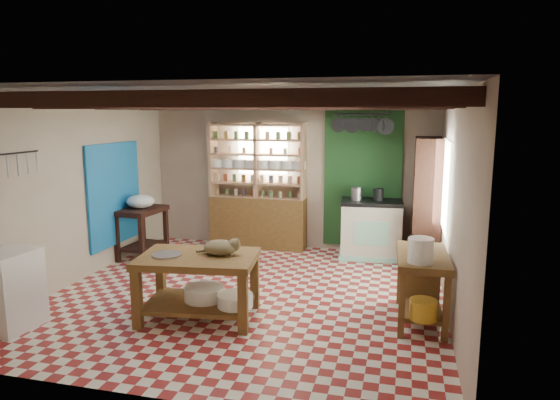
% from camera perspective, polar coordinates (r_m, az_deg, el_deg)
% --- Properties ---
extents(floor, '(5.00, 5.00, 0.02)m').
position_cam_1_polar(floor, '(6.70, -3.72, -10.80)').
color(floor, maroon).
rests_on(floor, ground).
extents(ceiling, '(5.00, 5.00, 0.02)m').
position_cam_1_polar(ceiling, '(6.27, -4.00, 12.10)').
color(ceiling, '#434448').
rests_on(ceiling, wall_back).
extents(wall_back, '(5.00, 0.04, 2.60)m').
position_cam_1_polar(wall_back, '(8.74, 1.23, 2.97)').
color(wall_back, '#C0AE9A').
rests_on(wall_back, floor).
extents(wall_front, '(5.00, 0.04, 2.60)m').
position_cam_1_polar(wall_front, '(4.11, -14.76, -5.36)').
color(wall_front, '#C0AE9A').
rests_on(wall_front, floor).
extents(wall_left, '(0.04, 5.00, 2.60)m').
position_cam_1_polar(wall_left, '(7.51, -22.31, 1.07)').
color(wall_left, '#C0AE9A').
rests_on(wall_left, floor).
extents(wall_right, '(0.04, 5.00, 2.60)m').
position_cam_1_polar(wall_right, '(6.07, 19.18, -0.68)').
color(wall_right, '#C0AE9A').
rests_on(wall_right, floor).
extents(ceiling_beams, '(5.00, 3.80, 0.15)m').
position_cam_1_polar(ceiling_beams, '(6.27, -3.98, 11.01)').
color(ceiling_beams, black).
rests_on(ceiling_beams, ceiling).
extents(blue_wall_patch, '(0.04, 1.40, 1.60)m').
position_cam_1_polar(blue_wall_patch, '(8.26, -18.36, 0.65)').
color(blue_wall_patch, '#1970BC').
rests_on(blue_wall_patch, wall_left).
extents(green_wall_patch, '(1.30, 0.04, 2.30)m').
position_cam_1_polar(green_wall_patch, '(8.53, 9.40, 2.33)').
color(green_wall_patch, '#1C481F').
rests_on(green_wall_patch, wall_back).
extents(window_back, '(0.90, 0.02, 0.80)m').
position_cam_1_polar(window_back, '(8.81, -1.97, 5.64)').
color(window_back, silver).
rests_on(window_back, wall_back).
extents(window_right, '(0.02, 1.30, 1.20)m').
position_cam_1_polar(window_right, '(7.04, 18.40, 1.59)').
color(window_right, silver).
rests_on(window_right, wall_right).
extents(utensil_rail, '(0.06, 0.90, 0.28)m').
position_cam_1_polar(utensil_rail, '(6.50, -28.42, 3.62)').
color(utensil_rail, black).
rests_on(utensil_rail, wall_left).
extents(pot_rack, '(0.86, 0.12, 0.36)m').
position_cam_1_polar(pot_rack, '(8.04, 9.33, 8.52)').
color(pot_rack, black).
rests_on(pot_rack, ceiling).
extents(shelving_unit, '(1.70, 0.34, 2.20)m').
position_cam_1_polar(shelving_unit, '(8.73, -2.58, 1.63)').
color(shelving_unit, tan).
rests_on(shelving_unit, floor).
extents(tall_rack, '(0.40, 0.86, 2.00)m').
position_cam_1_polar(tall_rack, '(7.88, 16.40, -0.41)').
color(tall_rack, black).
rests_on(tall_rack, floor).
extents(work_table, '(1.43, 1.05, 0.75)m').
position_cam_1_polar(work_table, '(5.93, -9.28, -9.75)').
color(work_table, brown).
rests_on(work_table, floor).
extents(stove, '(1.03, 0.74, 0.96)m').
position_cam_1_polar(stove, '(8.34, 10.35, -3.27)').
color(stove, beige).
rests_on(stove, floor).
extents(prep_table, '(0.63, 0.86, 0.83)m').
position_cam_1_polar(prep_table, '(8.50, -15.47, -3.65)').
color(prep_table, black).
rests_on(prep_table, floor).
extents(white_cabinet, '(0.53, 0.62, 0.88)m').
position_cam_1_polar(white_cabinet, '(6.32, -28.49, -9.02)').
color(white_cabinet, white).
rests_on(white_cabinet, floor).
extents(right_counter, '(0.59, 1.13, 0.80)m').
position_cam_1_polar(right_counter, '(5.98, 15.84, -9.62)').
color(right_counter, brown).
rests_on(right_counter, floor).
extents(cat, '(0.46, 0.40, 0.17)m').
position_cam_1_polar(cat, '(5.77, -6.88, -5.41)').
color(cat, olive).
rests_on(cat, work_table).
extents(steel_tray, '(0.38, 0.38, 0.02)m').
position_cam_1_polar(steel_tray, '(5.87, -12.82, -6.12)').
color(steel_tray, '#AEAEB6').
rests_on(steel_tray, work_table).
extents(basin_large, '(0.52, 0.52, 0.16)m').
position_cam_1_polar(basin_large, '(6.00, -8.65, -10.49)').
color(basin_large, white).
rests_on(basin_large, work_table).
extents(basin_small, '(0.46, 0.46, 0.14)m').
position_cam_1_polar(basin_small, '(5.77, -5.15, -11.34)').
color(basin_small, white).
rests_on(basin_small, work_table).
extents(kettle_left, '(0.20, 0.20, 0.21)m').
position_cam_1_polar(kettle_left, '(8.22, 8.74, 0.74)').
color(kettle_left, '#AEAEB6').
rests_on(kettle_left, stove).
extents(kettle_right, '(0.17, 0.17, 0.20)m').
position_cam_1_polar(kettle_right, '(8.23, 11.18, 0.62)').
color(kettle_right, black).
rests_on(kettle_right, stove).
extents(enamel_bowl, '(0.48, 0.48, 0.22)m').
position_cam_1_polar(enamel_bowl, '(8.40, -15.64, -0.15)').
color(enamel_bowl, white).
rests_on(enamel_bowl, prep_table).
extents(white_bucket, '(0.28, 0.28, 0.27)m').
position_cam_1_polar(white_bucket, '(5.49, 15.78, -5.57)').
color(white_bucket, white).
rests_on(white_bucket, right_counter).
extents(wicker_basket, '(0.44, 0.35, 0.30)m').
position_cam_1_polar(wicker_basket, '(6.28, 15.66, -9.03)').
color(wicker_basket, olive).
rests_on(wicker_basket, right_counter).
extents(yellow_tub, '(0.30, 0.30, 0.21)m').
position_cam_1_polar(yellow_tub, '(5.59, 16.06, -11.93)').
color(yellow_tub, gold).
rests_on(yellow_tub, right_counter).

